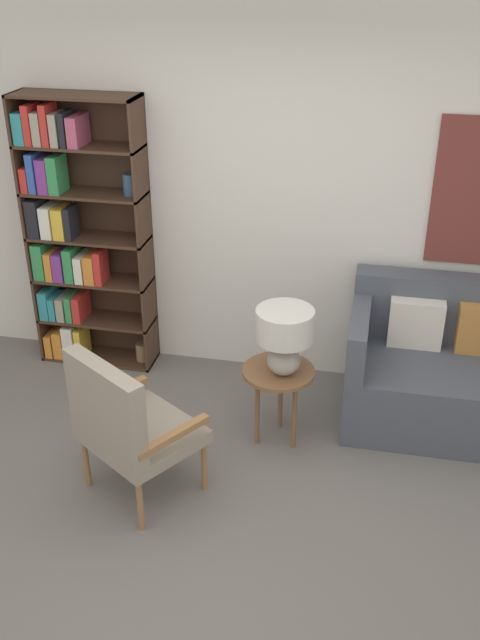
% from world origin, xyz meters
% --- Properties ---
extents(ground_plane, '(14.00, 14.00, 0.00)m').
position_xyz_m(ground_plane, '(0.00, 0.00, 0.00)').
color(ground_plane, '#66605B').
extents(wall_back, '(6.40, 0.08, 2.70)m').
position_xyz_m(wall_back, '(0.03, 2.03, 1.35)').
color(wall_back, silver).
rests_on(wall_back, ground_plane).
extents(bookshelf, '(0.88, 0.30, 2.03)m').
position_xyz_m(bookshelf, '(-1.36, 1.84, 1.01)').
color(bookshelf, '#422B1E').
rests_on(bookshelf, ground_plane).
extents(armchair, '(0.81, 0.80, 0.95)m').
position_xyz_m(armchair, '(-0.47, 0.37, 0.54)').
color(armchair, olive).
rests_on(armchair, ground_plane).
extents(couch, '(1.76, 0.85, 0.94)m').
position_xyz_m(couch, '(1.58, 1.59, 0.36)').
color(couch, '#474C56').
rests_on(couch, ground_plane).
extents(side_table, '(0.46, 0.46, 0.53)m').
position_xyz_m(side_table, '(0.29, 1.10, 0.47)').
color(side_table, brown).
rests_on(side_table, ground_plane).
extents(table_lamp, '(0.36, 0.36, 0.44)m').
position_xyz_m(table_lamp, '(0.33, 1.07, 0.82)').
color(table_lamp, '#A59E93').
rests_on(table_lamp, side_table).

